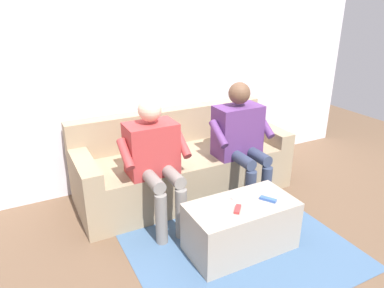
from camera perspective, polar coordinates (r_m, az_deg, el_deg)
ground_plane at (r=3.31m, az=4.09°, el=-12.83°), size 8.00×8.00×0.00m
back_wall at (r=3.83m, az=-4.93°, el=13.48°), size 5.10×0.06×2.65m
couch at (r=3.72m, az=-1.58°, el=-3.42°), size 2.15×0.83×0.82m
coffee_table at (r=2.96m, az=7.76°, el=-12.85°), size 0.86×0.45×0.42m
person_left_seated at (r=3.47m, az=7.77°, el=1.33°), size 0.60×0.56×1.18m
person_right_seated at (r=3.09m, az=-6.00°, el=-1.71°), size 0.59×0.59×1.14m
remote_red at (r=2.75m, az=7.28°, el=-10.24°), size 0.11×0.11×0.02m
remote_blue at (r=2.92m, az=11.99°, el=-8.58°), size 0.10×0.13×0.02m
remote_white at (r=2.92m, az=7.19°, el=-8.18°), size 0.14×0.08×0.02m
floor_rug at (r=3.15m, az=6.31°, el=-14.84°), size 1.71×1.70×0.01m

